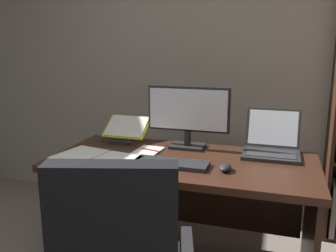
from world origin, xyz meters
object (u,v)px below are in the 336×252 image
at_px(keyboard, 172,163).
at_px(open_binder, 96,159).
at_px(laptop, 272,145).
at_px(reading_stand_with_book, 126,129).
at_px(pen, 151,150).
at_px(monitor, 189,117).
at_px(computer_mouse, 225,167).
at_px(notepad, 148,151).
at_px(desk, 185,185).

xyz_separation_m(keyboard, open_binder, (-0.44, -0.05, -0.00)).
bearing_deg(laptop, keyboard, -143.20).
height_order(reading_stand_with_book, pen, reading_stand_with_book).
height_order(monitor, reading_stand_with_book, monitor).
bearing_deg(open_binder, reading_stand_with_book, 103.80).
distance_m(monitor, open_binder, 0.65).
bearing_deg(open_binder, computer_mouse, 14.89).
relative_size(keyboard, notepad, 2.00).
relative_size(monitor, laptop, 1.54).
height_order(laptop, computer_mouse, laptop).
distance_m(laptop, notepad, 0.77).
distance_m(reading_stand_with_book, notepad, 0.34).
height_order(keyboard, computer_mouse, computer_mouse).
bearing_deg(laptop, pen, -165.74).
height_order(keyboard, open_binder, same).
relative_size(monitor, computer_mouse, 5.17).
height_order(keyboard, reading_stand_with_book, reading_stand_with_book).
bearing_deg(keyboard, pen, 133.88).
bearing_deg(computer_mouse, desk, 142.31).
height_order(monitor, pen, monitor).
xyz_separation_m(keyboard, notepad, (-0.22, 0.21, -0.01)).
distance_m(open_binder, notepad, 0.34).
distance_m(monitor, notepad, 0.34).
bearing_deg(pen, open_binder, -133.46).
distance_m(desk, computer_mouse, 0.41).
relative_size(laptop, computer_mouse, 3.35).
bearing_deg(desk, open_binder, -150.89).
bearing_deg(monitor, reading_stand_with_book, 173.43).
xyz_separation_m(open_binder, notepad, (0.22, 0.26, -0.01)).
bearing_deg(notepad, pen, 0.00).
height_order(computer_mouse, open_binder, computer_mouse).
bearing_deg(computer_mouse, keyboard, 180.00).
height_order(desk, computer_mouse, computer_mouse).
bearing_deg(keyboard, computer_mouse, 0.00).
xyz_separation_m(keyboard, computer_mouse, (0.30, 0.00, 0.01)).
bearing_deg(monitor, open_binder, -135.99).
bearing_deg(open_binder, laptop, 35.58).
xyz_separation_m(monitor, keyboard, (0.00, -0.38, -0.19)).
relative_size(monitor, reading_stand_with_book, 1.76).
relative_size(laptop, open_binder, 0.63).
height_order(laptop, reading_stand_with_book, laptop).
bearing_deg(keyboard, monitor, 90.00).
relative_size(desk, open_binder, 2.82).
bearing_deg(desk, computer_mouse, -37.69).
height_order(keyboard, notepad, keyboard).
bearing_deg(computer_mouse, reading_stand_with_book, 150.58).
distance_m(laptop, pen, 0.75).
relative_size(desk, monitor, 2.88).
bearing_deg(monitor, computer_mouse, -51.64).
height_order(desk, laptop, laptop).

